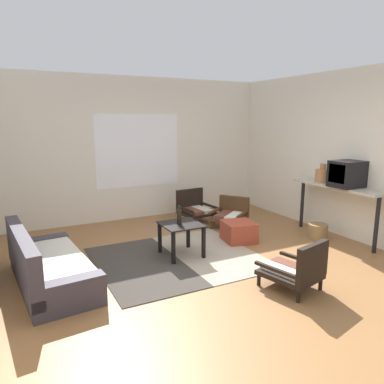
{
  "coord_description": "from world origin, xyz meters",
  "views": [
    {
      "loc": [
        -2.29,
        -3.67,
        1.92
      ],
      "look_at": [
        0.01,
        0.77,
        0.91
      ],
      "focal_mm": 33.84,
      "sensor_mm": 36.0,
      "label": 1
    }
  ],
  "objects_px": {
    "coffee_table": "(181,231)",
    "armchair_by_window": "(194,207)",
    "armchair_striped_foreground": "(297,269)",
    "clay_vase": "(323,175)",
    "wicker_basket": "(318,231)",
    "console_shelf": "(337,192)",
    "armchair_corner": "(231,213)",
    "glass_bottle": "(179,216)",
    "ottoman_orange": "(239,232)",
    "crt_television": "(347,174)",
    "couch": "(47,268)"
  },
  "relations": [
    {
      "from": "ottoman_orange",
      "to": "clay_vase",
      "type": "xyz_separation_m",
      "value": [
        1.47,
        -0.27,
        0.84
      ]
    },
    {
      "from": "coffee_table",
      "to": "armchair_striped_foreground",
      "type": "distance_m",
      "value": 1.71
    },
    {
      "from": "armchair_by_window",
      "to": "ottoman_orange",
      "type": "height_order",
      "value": "armchair_by_window"
    },
    {
      "from": "coffee_table",
      "to": "armchair_by_window",
      "type": "distance_m",
      "value": 1.8
    },
    {
      "from": "ottoman_orange",
      "to": "couch",
      "type": "bearing_deg",
      "value": -175.1
    },
    {
      "from": "crt_television",
      "to": "wicker_basket",
      "type": "bearing_deg",
      "value": 130.02
    },
    {
      "from": "coffee_table",
      "to": "glass_bottle",
      "type": "distance_m",
      "value": 0.21
    },
    {
      "from": "ottoman_orange",
      "to": "glass_bottle",
      "type": "distance_m",
      "value": 1.19
    },
    {
      "from": "couch",
      "to": "ottoman_orange",
      "type": "xyz_separation_m",
      "value": [
        2.88,
        0.25,
        -0.05
      ]
    },
    {
      "from": "clay_vase",
      "to": "wicker_basket",
      "type": "bearing_deg",
      "value": -139.2
    },
    {
      "from": "armchair_by_window",
      "to": "glass_bottle",
      "type": "distance_m",
      "value": 1.84
    },
    {
      "from": "glass_bottle",
      "to": "wicker_basket",
      "type": "distance_m",
      "value": 2.41
    },
    {
      "from": "coffee_table",
      "to": "armchair_by_window",
      "type": "relative_size",
      "value": 0.88
    },
    {
      "from": "console_shelf",
      "to": "crt_television",
      "type": "height_order",
      "value": "crt_television"
    },
    {
      "from": "armchair_corner",
      "to": "clay_vase",
      "type": "distance_m",
      "value": 1.71
    },
    {
      "from": "ottoman_orange",
      "to": "crt_television",
      "type": "distance_m",
      "value": 1.89
    },
    {
      "from": "clay_vase",
      "to": "armchair_corner",
      "type": "bearing_deg",
      "value": 137.25
    },
    {
      "from": "clay_vase",
      "to": "glass_bottle",
      "type": "xyz_separation_m",
      "value": [
        -2.58,
        0.14,
        -0.42
      ]
    },
    {
      "from": "armchair_striped_foreground",
      "to": "glass_bottle",
      "type": "distance_m",
      "value": 1.75
    },
    {
      "from": "coffee_table",
      "to": "ottoman_orange",
      "type": "height_order",
      "value": "coffee_table"
    },
    {
      "from": "couch",
      "to": "wicker_basket",
      "type": "relative_size",
      "value": 5.75
    },
    {
      "from": "console_shelf",
      "to": "glass_bottle",
      "type": "relative_size",
      "value": 6.1
    },
    {
      "from": "armchair_corner",
      "to": "console_shelf",
      "type": "bearing_deg",
      "value": -50.43
    },
    {
      "from": "couch",
      "to": "crt_television",
      "type": "height_order",
      "value": "crt_television"
    },
    {
      "from": "coffee_table",
      "to": "ottoman_orange",
      "type": "bearing_deg",
      "value": 7.04
    },
    {
      "from": "armchair_striped_foreground",
      "to": "clay_vase",
      "type": "distance_m",
      "value": 2.45
    },
    {
      "from": "ottoman_orange",
      "to": "clay_vase",
      "type": "distance_m",
      "value": 1.71
    },
    {
      "from": "armchair_by_window",
      "to": "armchair_striped_foreground",
      "type": "distance_m",
      "value": 3.07
    },
    {
      "from": "glass_bottle",
      "to": "armchair_by_window",
      "type": "bearing_deg",
      "value": 55.57
    },
    {
      "from": "coffee_table",
      "to": "armchair_corner",
      "type": "relative_size",
      "value": 0.7
    },
    {
      "from": "armchair_by_window",
      "to": "glass_bottle",
      "type": "xyz_separation_m",
      "value": [
        -1.02,
        -1.49,
        0.31
      ]
    },
    {
      "from": "armchair_by_window",
      "to": "wicker_basket",
      "type": "relative_size",
      "value": 2.04
    },
    {
      "from": "couch",
      "to": "armchair_corner",
      "type": "xyz_separation_m",
      "value": [
        3.23,
        1.01,
        0.03
      ]
    },
    {
      "from": "armchair_by_window",
      "to": "crt_television",
      "type": "distance_m",
      "value": 2.75
    },
    {
      "from": "armchair_by_window",
      "to": "ottoman_orange",
      "type": "xyz_separation_m",
      "value": [
        0.09,
        -1.36,
        -0.11
      ]
    },
    {
      "from": "armchair_striped_foreground",
      "to": "wicker_basket",
      "type": "bearing_deg",
      "value": 37.07
    },
    {
      "from": "console_shelf",
      "to": "clay_vase",
      "type": "height_order",
      "value": "clay_vase"
    },
    {
      "from": "coffee_table",
      "to": "clay_vase",
      "type": "bearing_deg",
      "value": -3.08
    },
    {
      "from": "armchair_by_window",
      "to": "ottoman_orange",
      "type": "distance_m",
      "value": 1.37
    },
    {
      "from": "console_shelf",
      "to": "glass_bottle",
      "type": "height_order",
      "value": "console_shelf"
    },
    {
      "from": "armchair_by_window",
      "to": "clay_vase",
      "type": "relative_size",
      "value": 2.05
    },
    {
      "from": "coffee_table",
      "to": "glass_bottle",
      "type": "xyz_separation_m",
      "value": [
        -0.03,
        0.0,
        0.21
      ]
    },
    {
      "from": "glass_bottle",
      "to": "wicker_basket",
      "type": "xyz_separation_m",
      "value": [
        2.34,
        -0.35,
        -0.46
      ]
    },
    {
      "from": "armchair_by_window",
      "to": "armchair_corner",
      "type": "distance_m",
      "value": 0.73
    },
    {
      "from": "couch",
      "to": "coffee_table",
      "type": "distance_m",
      "value": 1.81
    },
    {
      "from": "armchair_striped_foreground",
      "to": "ottoman_orange",
      "type": "bearing_deg",
      "value": 77.23
    },
    {
      "from": "crt_television",
      "to": "glass_bottle",
      "type": "distance_m",
      "value": 2.7
    },
    {
      "from": "console_shelf",
      "to": "armchair_corner",
      "type": "bearing_deg",
      "value": 129.57
    },
    {
      "from": "ottoman_orange",
      "to": "crt_television",
      "type": "relative_size",
      "value": 0.98
    },
    {
      "from": "ottoman_orange",
      "to": "console_shelf",
      "type": "bearing_deg",
      "value": -21.94
    }
  ]
}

